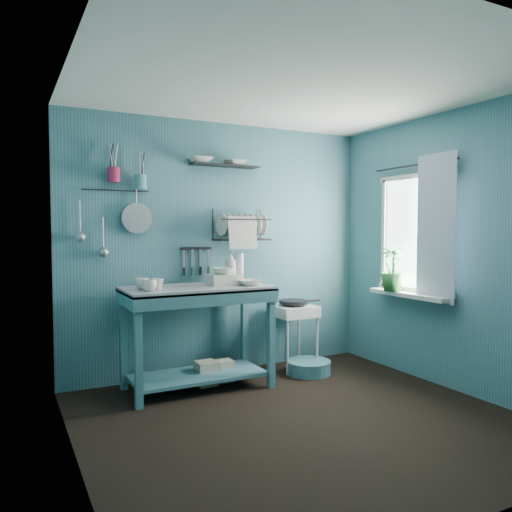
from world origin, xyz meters
name	(u,v)px	position (x,y,z in m)	size (l,w,h in m)	color
floor	(301,420)	(0.00, 0.00, 0.00)	(3.20, 3.20, 0.00)	black
ceiling	(303,84)	(0.00, 0.00, 2.50)	(3.20, 3.20, 0.00)	silver
wall_back	(222,248)	(0.00, 1.50, 1.25)	(3.20, 3.20, 0.00)	#36656F
wall_front	(473,269)	(0.00, -1.50, 1.25)	(3.20, 3.20, 0.00)	#36656F
wall_left	(75,261)	(-1.60, 0.00, 1.25)	(3.00, 3.00, 0.00)	#36656F
wall_right	(455,251)	(1.60, 0.00, 1.25)	(3.00, 3.00, 0.00)	#36656F
work_counter	(198,337)	(-0.43, 1.08, 0.46)	(1.31, 0.65, 0.93)	#386D76
mug_left	(149,285)	(-0.91, 0.92, 0.98)	(0.12, 0.12, 0.10)	silver
mug_mid	(158,284)	(-0.81, 1.02, 0.97)	(0.10, 0.10, 0.09)	silver
mug_right	(142,284)	(-0.93, 1.08, 0.98)	(0.12, 0.12, 0.10)	silver
wash_tub	(224,280)	(-0.18, 1.06, 0.98)	(0.28, 0.22, 0.10)	beige
tub_bowl	(224,271)	(-0.18, 1.06, 1.06)	(0.20, 0.20, 0.06)	silver
soap_bottle	(231,267)	(-0.01, 1.28, 1.08)	(0.12, 0.12, 0.30)	beige
water_bottle	(239,267)	(0.09, 1.30, 1.07)	(0.09, 0.09, 0.28)	#A5AFB8
counter_bowl	(250,283)	(0.02, 0.93, 0.95)	(0.22, 0.22, 0.05)	silver
hotplate_stand	(293,337)	(0.68, 1.23, 0.33)	(0.41, 0.41, 0.66)	silver
frying_pan	(294,302)	(0.68, 1.23, 0.69)	(0.30, 0.30, 0.04)	black
knife_strip	(196,249)	(-0.29, 1.47, 1.25)	(0.32, 0.02, 0.03)	black
dish_rack	(242,225)	(0.16, 1.37, 1.49)	(0.55, 0.24, 0.32)	black
upper_shelf	(225,166)	(-0.01, 1.40, 2.06)	(0.70, 0.18, 0.01)	black
shelf_bowl_left	(200,169)	(-0.27, 1.40, 2.02)	(0.23, 0.23, 0.06)	silver
shelf_bowl_right	(235,170)	(0.10, 1.40, 2.02)	(0.21, 0.21, 0.05)	silver
utensil_cup_magenta	(114,175)	(-1.08, 1.42, 1.92)	(0.11, 0.11, 0.13)	#A91F48
utensil_cup_teal	(140,182)	(-0.84, 1.42, 1.87)	(0.11, 0.11, 0.13)	teal
colander	(137,218)	(-0.87, 1.45, 1.54)	(0.28, 0.28, 0.03)	#9B9DA2
ladle_outer	(80,218)	(-1.37, 1.46, 1.54)	(0.01, 0.01, 0.30)	#9B9DA2
ladle_inner	(103,233)	(-1.18, 1.46, 1.40)	(0.01, 0.01, 0.30)	#9B9DA2
hook_rail	(116,190)	(-1.05, 1.47, 1.79)	(0.01, 0.01, 0.60)	black
window_glass	(416,233)	(1.59, 0.45, 1.40)	(1.10, 1.10, 0.00)	white
windowsill	(409,295)	(1.50, 0.45, 0.81)	(0.16, 0.95, 0.04)	silver
curtain	(435,228)	(1.52, 0.15, 1.45)	(1.35, 1.35, 0.00)	silver
curtain_rod	(414,165)	(1.54, 0.45, 2.05)	(0.02, 0.02, 1.05)	black
potted_plant	(393,269)	(1.45, 0.62, 1.05)	(0.25, 0.25, 0.44)	#29682D
storage_tin_large	(206,373)	(-0.33, 1.13, 0.11)	(0.18, 0.18, 0.22)	tan
storage_tin_small	(225,371)	(-0.13, 1.16, 0.10)	(0.15, 0.15, 0.20)	tan
floor_basin	(309,367)	(0.72, 1.00, 0.07)	(0.44, 0.44, 0.13)	teal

